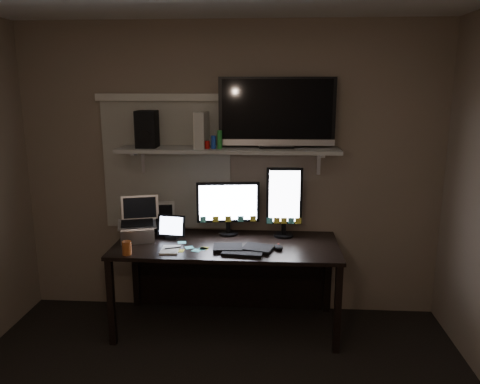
# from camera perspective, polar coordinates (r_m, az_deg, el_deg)

# --- Properties ---
(back_wall) EXTENTS (3.60, 0.00, 3.60)m
(back_wall) POSITION_cam_1_polar(r_m,az_deg,el_deg) (4.03, -1.20, 2.47)
(back_wall) COLOR #816C5C
(back_wall) RESTS_ON floor
(window_blinds) EXTENTS (1.10, 0.02, 1.10)m
(window_blinds) POSITION_cam_1_polar(r_m,az_deg,el_deg) (4.09, -8.94, 3.18)
(window_blinds) COLOR beige
(window_blinds) RESTS_ON back_wall
(desk) EXTENTS (1.80, 0.75, 0.73)m
(desk) POSITION_cam_1_polar(r_m,az_deg,el_deg) (3.97, -1.47, -8.13)
(desk) COLOR black
(desk) RESTS_ON floor
(wall_shelf) EXTENTS (1.80, 0.35, 0.03)m
(wall_shelf) POSITION_cam_1_polar(r_m,az_deg,el_deg) (3.82, -1.44, 5.17)
(wall_shelf) COLOR #A3A39E
(wall_shelf) RESTS_ON back_wall
(monitor_landscape) EXTENTS (0.53, 0.12, 0.47)m
(monitor_landscape) POSITION_cam_1_polar(r_m,az_deg,el_deg) (3.96, -1.47, -1.97)
(monitor_landscape) COLOR black
(monitor_landscape) RESTS_ON desk
(monitor_portrait) EXTENTS (0.30, 0.07, 0.60)m
(monitor_portrait) POSITION_cam_1_polar(r_m,az_deg,el_deg) (3.91, 5.41, -1.21)
(monitor_portrait) COLOR black
(monitor_portrait) RESTS_ON desk
(keyboard) EXTENTS (0.48, 0.23, 0.03)m
(keyboard) POSITION_cam_1_polar(r_m,az_deg,el_deg) (3.64, 0.35, -6.89)
(keyboard) COLOR black
(keyboard) RESTS_ON desk
(mouse) EXTENTS (0.09, 0.12, 0.04)m
(mouse) POSITION_cam_1_polar(r_m,az_deg,el_deg) (3.67, 4.72, -6.74)
(mouse) COLOR black
(mouse) RESTS_ON desk
(notepad) EXTENTS (0.14, 0.20, 0.01)m
(notepad) POSITION_cam_1_polar(r_m,az_deg,el_deg) (3.68, -8.53, -6.97)
(notepad) COLOR silver
(notepad) RESTS_ON desk
(tablet) EXTENTS (0.25, 0.13, 0.21)m
(tablet) POSITION_cam_1_polar(r_m,az_deg,el_deg) (3.92, -8.34, -4.22)
(tablet) COLOR black
(tablet) RESTS_ON desk
(file_sorter) EXTENTS (0.21, 0.13, 0.25)m
(file_sorter) POSITION_cam_1_polar(r_m,az_deg,el_deg) (4.15, -9.60, -2.97)
(file_sorter) COLOR black
(file_sorter) RESTS_ON desk
(laptop) EXTENTS (0.36, 0.32, 0.34)m
(laptop) POSITION_cam_1_polar(r_m,az_deg,el_deg) (3.91, -12.45, -3.38)
(laptop) COLOR silver
(laptop) RESTS_ON desk
(cup) EXTENTS (0.09, 0.09, 0.10)m
(cup) POSITION_cam_1_polar(r_m,az_deg,el_deg) (3.64, -13.63, -6.65)
(cup) COLOR #9C481C
(cup) RESTS_ON desk
(sticky_notes) EXTENTS (0.28, 0.21, 0.00)m
(sticky_notes) POSITION_cam_1_polar(r_m,az_deg,el_deg) (3.74, -6.44, -6.64)
(sticky_notes) COLOR yellow
(sticky_notes) RESTS_ON desk
(tv) EXTENTS (0.94, 0.19, 0.56)m
(tv) POSITION_cam_1_polar(r_m,az_deg,el_deg) (3.82, 4.51, 9.60)
(tv) COLOR black
(tv) RESTS_ON wall_shelf
(game_console) EXTENTS (0.10, 0.25, 0.29)m
(game_console) POSITION_cam_1_polar(r_m,az_deg,el_deg) (3.82, -4.72, 7.55)
(game_console) COLOR beige
(game_console) RESTS_ON wall_shelf
(speaker) EXTENTS (0.17, 0.20, 0.30)m
(speaker) POSITION_cam_1_polar(r_m,az_deg,el_deg) (3.91, -11.26, 7.53)
(speaker) COLOR black
(speaker) RESTS_ON wall_shelf
(bottles) EXTENTS (0.24, 0.13, 0.15)m
(bottles) POSITION_cam_1_polar(r_m,az_deg,el_deg) (3.77, -3.26, 6.45)
(bottles) COLOR #A50F0C
(bottles) RESTS_ON wall_shelf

